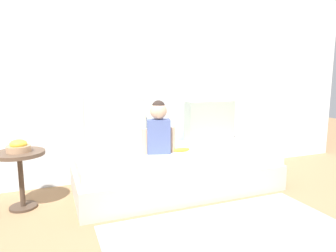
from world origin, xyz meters
TOP-DOWN VIEW (x-y plane):
  - ground_plane at (0.00, 0.00)m, footprint 12.00×12.00m
  - back_wall at (0.00, 0.55)m, footprint 5.13×0.10m
  - couch at (0.00, 0.00)m, footprint 1.93×0.85m
  - throw_pillow_left at (-0.53, 0.32)m, footprint 0.59×0.16m
  - throw_pillow_right at (0.53, 0.32)m, footprint 0.55×0.16m
  - toddler at (-0.19, -0.01)m, footprint 0.32×0.18m
  - banana at (0.03, -0.04)m, footprint 0.17×0.05m
  - side_table at (-1.37, 0.07)m, footprint 0.39×0.39m
  - fruit_bowl at (-1.37, 0.07)m, footprint 0.19×0.19m
  - floor_rug at (0.00, -0.97)m, footprint 1.73×1.00m

SIDE VIEW (x-z plane):
  - ground_plane at x=0.00m, z-range 0.00..0.00m
  - floor_rug at x=0.00m, z-range 0.00..0.01m
  - couch at x=0.00m, z-range 0.00..0.38m
  - side_table at x=-1.37m, z-range 0.13..0.61m
  - banana at x=0.03m, z-range 0.38..0.42m
  - fruit_bowl at x=-1.37m, z-range 0.47..0.57m
  - throw_pillow_right at x=0.53m, z-range 0.38..0.82m
  - toddler at x=-0.19m, z-range 0.38..0.88m
  - throw_pillow_left at x=-0.53m, z-range 0.38..0.89m
  - back_wall at x=0.00m, z-range 0.00..2.52m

